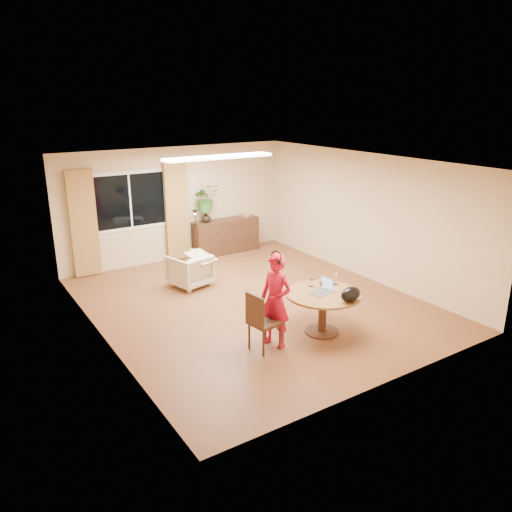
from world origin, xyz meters
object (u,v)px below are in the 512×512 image
(dining_table, at_px, (323,302))
(child, at_px, (276,301))
(sideboard, at_px, (226,236))
(armchair, at_px, (190,270))
(dining_chair, at_px, (265,321))

(dining_table, height_order, child, child)
(dining_table, xyz_separation_m, sideboard, (0.85, 4.63, -0.12))
(dining_table, relative_size, armchair, 1.64)
(dining_table, distance_m, child, 0.89)
(dining_chair, xyz_separation_m, sideboard, (1.95, 4.59, -0.05))
(child, bearing_deg, dining_table, 65.90)
(dining_chair, height_order, child, child)
(dining_chair, height_order, sideboard, dining_chair)
(dining_table, bearing_deg, armchair, 105.99)
(sideboard, bearing_deg, dining_chair, -113.02)
(dining_chair, height_order, armchair, dining_chair)
(child, distance_m, sideboard, 4.88)
(armchair, bearing_deg, sideboard, -151.89)
(dining_chair, bearing_deg, sideboard, 59.57)
(dining_table, distance_m, armchair, 3.19)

